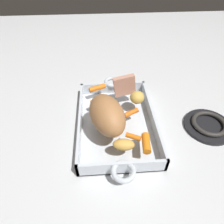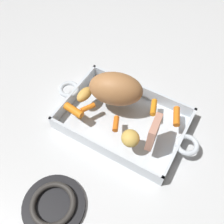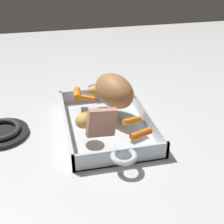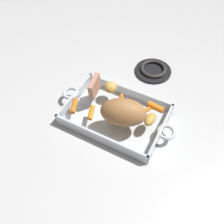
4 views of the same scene
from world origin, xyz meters
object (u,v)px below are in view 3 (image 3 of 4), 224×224
Objects in this scene: baby_carrot_center_left at (77,94)px; pork_roast at (114,91)px; baby_carrot_center_right at (132,120)px; baby_carrot_northeast at (91,112)px; baby_carrot_northwest at (141,134)px; potato_whole at (96,90)px; potato_corner at (84,121)px; roast_slice_thin at (102,123)px; baby_carrot_short at (88,98)px; roasting_dish at (107,124)px; stove_burner_rear at (1,132)px.

pork_roast is at bearing -127.95° from baby_carrot_center_left.
baby_carrot_center_left is at bearing 33.25° from baby_carrot_center_right.
baby_carrot_center_left is (0.12, 0.02, 0.00)m from baby_carrot_northeast.
baby_carrot_northeast is 0.78× the size of baby_carrot_northwest.
potato_whole reaches higher than baby_carrot_northwest.
potato_corner is at bearing 86.37° from baby_carrot_center_right.
roast_slice_thin is at bearing 155.68° from pork_roast.
baby_carrot_center_left is at bearing 48.18° from baby_carrot_short.
roast_slice_thin is 1.35× the size of baby_carrot_center_right.
stove_burner_rear is (0.03, 0.30, -0.00)m from roasting_dish.
pork_roast is 2.84× the size of baby_carrot_center_right.
stove_burner_rear is (0.10, 0.36, -0.05)m from baby_carrot_center_right.
baby_carrot_northeast is at bearing 5.75° from roast_slice_thin.
baby_carrot_short is (0.10, 0.04, 0.04)m from roasting_dish.
potato_whole is at bearing -71.45° from stove_burner_rear.
baby_carrot_short is 0.05m from potato_whole.
pork_roast is 0.10m from baby_carrot_short.
baby_carrot_northwest is at bearing -157.26° from baby_carrot_short.
potato_whole is at bearing 14.10° from baby_carrot_northwest.
baby_carrot_northeast is (0.11, 0.01, -0.03)m from roast_slice_thin.
potato_whole is (0.24, -0.03, -0.02)m from roast_slice_thin.
baby_carrot_center_left is 0.06m from potato_whole.
baby_carrot_center_right reaches higher than baby_carrot_northeast.
stove_burner_rear is at bearing 65.34° from baby_carrot_northwest.
stove_burner_rear is (-0.10, 0.23, -0.05)m from baby_carrot_center_left.
roasting_dish is 0.16m from baby_carrot_northwest.
baby_carrot_northwest is 0.39× the size of stove_burner_rear.
baby_carrot_northeast is at bearing 118.27° from pork_roast.
baby_carrot_northwest is at bearing -177.51° from baby_carrot_center_right.
roasting_dish is 7.62× the size of baby_carrot_center_left.
roasting_dish is 0.14m from potato_whole.
potato_corner is (-0.06, 0.03, 0.01)m from baby_carrot_northeast.
stove_burner_rear is at bearing 63.13° from roast_slice_thin.
baby_carrot_center_left is at bearing 10.66° from baby_carrot_northeast.
baby_carrot_northeast is 0.79× the size of potato_whole.
roast_slice_thin is at bearing -171.63° from baby_carrot_center_left.
baby_carrot_short is at bearing -131.82° from baby_carrot_center_left.
baby_carrot_northeast reaches higher than baby_carrot_short.
baby_carrot_northeast is at bearing -169.34° from baby_carrot_center_left.
baby_carrot_center_right reaches higher than stove_burner_rear.
baby_carrot_center_right is 0.07m from baby_carrot_northwest.
stove_burner_rear is at bearing 68.83° from potato_corner.
roast_slice_thin is 1.57× the size of baby_carrot_northeast.
baby_carrot_center_left is (0.26, 0.13, 0.00)m from baby_carrot_northwest.
roasting_dish is 6.14× the size of roast_slice_thin.
baby_carrot_northwest is at bearing -165.90° from potato_whole.
pork_roast is 0.14m from baby_carrot_center_left.
stove_burner_rear is (-0.07, 0.27, -0.05)m from baby_carrot_short.
baby_carrot_center_left is (0.03, 0.03, 0.00)m from baby_carrot_short.
potato_whole is (0.13, 0.01, 0.05)m from roasting_dish.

